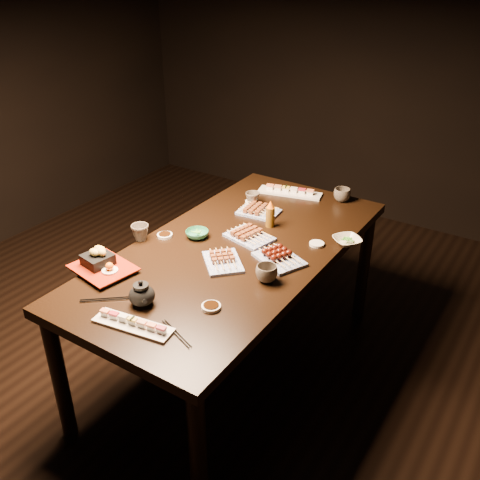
# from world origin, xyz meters

# --- Properties ---
(ground) EXTENTS (5.00, 5.00, 0.00)m
(ground) POSITION_xyz_m (0.00, 0.00, 0.00)
(ground) COLOR black
(ground) RESTS_ON ground
(dining_table) EXTENTS (1.27, 1.95, 0.75)m
(dining_table) POSITION_xyz_m (0.35, 0.25, 0.38)
(dining_table) COLOR black
(dining_table) RESTS_ON ground
(sushi_platter_near) EXTENTS (0.34, 0.14, 0.04)m
(sushi_platter_near) POSITION_xyz_m (0.37, -0.49, 0.77)
(sushi_platter_near) COLOR white
(sushi_platter_near) RESTS_ON dining_table
(sushi_platter_far) EXTENTS (0.39, 0.19, 0.05)m
(sushi_platter_far) POSITION_xyz_m (0.27, 0.98, 0.77)
(sushi_platter_far) COLOR white
(sushi_platter_far) RESTS_ON dining_table
(yakitori_plate_center) EXTENTS (0.26, 0.21, 0.06)m
(yakitori_plate_center) POSITION_xyz_m (0.36, 0.37, 0.78)
(yakitori_plate_center) COLOR #828EB6
(yakitori_plate_center) RESTS_ON dining_table
(yakitori_plate_right) EXTENTS (0.27, 0.27, 0.06)m
(yakitori_plate_right) POSITION_xyz_m (0.39, 0.09, 0.78)
(yakitori_plate_right) COLOR #828EB6
(yakitori_plate_right) RESTS_ON dining_table
(yakitori_plate_left) EXTENTS (0.23, 0.18, 0.06)m
(yakitori_plate_left) POSITION_xyz_m (0.25, 0.65, 0.78)
(yakitori_plate_left) COLOR #828EB6
(yakitori_plate_left) RESTS_ON dining_table
(tsukune_plate) EXTENTS (0.28, 0.25, 0.06)m
(tsukune_plate) POSITION_xyz_m (0.60, 0.26, 0.78)
(tsukune_plate) COLOR #828EB6
(tsukune_plate) RESTS_ON dining_table
(edamame_bowl_green) EXTENTS (0.13, 0.13, 0.04)m
(edamame_bowl_green) POSITION_xyz_m (0.13, 0.23, 0.77)
(edamame_bowl_green) COLOR #287B51
(edamame_bowl_green) RESTS_ON dining_table
(edamame_bowl_cream) EXTENTS (0.19, 0.19, 0.03)m
(edamame_bowl_cream) POSITION_xyz_m (0.80, 0.59, 0.77)
(edamame_bowl_cream) COLOR beige
(edamame_bowl_cream) RESTS_ON dining_table
(tempura_tray) EXTENTS (0.31, 0.27, 0.10)m
(tempura_tray) POSITION_xyz_m (-0.03, -0.27, 0.80)
(tempura_tray) COLOR black
(tempura_tray) RESTS_ON dining_table
(teacup_near_left) EXTENTS (0.10, 0.10, 0.08)m
(teacup_near_left) POSITION_xyz_m (-0.09, 0.05, 0.79)
(teacup_near_left) COLOR #4F463C
(teacup_near_left) RESTS_ON dining_table
(teacup_mid_right) EXTENTS (0.10, 0.10, 0.08)m
(teacup_mid_right) POSITION_xyz_m (0.64, 0.07, 0.79)
(teacup_mid_right) COLOR #4F463C
(teacup_mid_right) RESTS_ON dining_table
(teacup_far_left) EXTENTS (0.09, 0.09, 0.08)m
(teacup_far_left) POSITION_xyz_m (0.16, 0.72, 0.79)
(teacup_far_left) COLOR #4F463C
(teacup_far_left) RESTS_ON dining_table
(teacup_far_right) EXTENTS (0.11, 0.11, 0.08)m
(teacup_far_right) POSITION_xyz_m (0.57, 1.05, 0.79)
(teacup_far_right) COLOR #4F463C
(teacup_far_right) RESTS_ON dining_table
(teapot) EXTENTS (0.18, 0.18, 0.11)m
(teapot) POSITION_xyz_m (0.29, -0.36, 0.80)
(teapot) COLOR black
(teapot) RESTS_ON dining_table
(condiment_bottle) EXTENTS (0.06, 0.06, 0.15)m
(condiment_bottle) POSITION_xyz_m (0.38, 0.54, 0.82)
(condiment_bottle) COLOR brown
(condiment_bottle) RESTS_ON dining_table
(sauce_dish_west) EXTENTS (0.11, 0.11, 0.01)m
(sauce_dish_west) POSITION_xyz_m (-0.01, 0.15, 0.76)
(sauce_dish_west) COLOR white
(sauce_dish_west) RESTS_ON dining_table
(sauce_dish_east) EXTENTS (0.09, 0.09, 0.01)m
(sauce_dish_east) POSITION_xyz_m (0.68, 0.49, 0.76)
(sauce_dish_east) COLOR white
(sauce_dish_east) RESTS_ON dining_table
(sauce_dish_se) EXTENTS (0.09, 0.09, 0.01)m
(sauce_dish_se) POSITION_xyz_m (0.55, -0.23, 0.76)
(sauce_dish_se) COLOR white
(sauce_dish_se) RESTS_ON dining_table
(sauce_dish_nw) EXTENTS (0.10, 0.10, 0.01)m
(sauce_dish_nw) POSITION_xyz_m (0.15, 0.74, 0.76)
(sauce_dish_nw) COLOR white
(sauce_dish_nw) RESTS_ON dining_table
(chopsticks_near) EXTENTS (0.18, 0.16, 0.01)m
(chopsticks_near) POSITION_xyz_m (0.15, -0.42, 0.75)
(chopsticks_near) COLOR black
(chopsticks_near) RESTS_ON dining_table
(chopsticks_se) EXTENTS (0.19, 0.09, 0.01)m
(chopsticks_se) POSITION_xyz_m (0.54, -0.44, 0.75)
(chopsticks_se) COLOR black
(chopsticks_se) RESTS_ON dining_table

